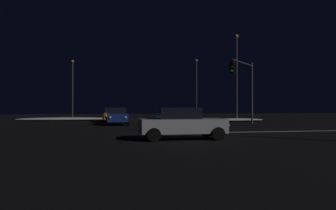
# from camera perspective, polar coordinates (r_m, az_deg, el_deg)

# --- Properties ---
(ground) EXTENTS (120.00, 120.00, 0.10)m
(ground) POSITION_cam_1_polar(r_m,az_deg,el_deg) (19.48, 2.76, -5.25)
(ground) COLOR black
(stop_line_north) EXTENTS (0.35, 14.66, 0.01)m
(stop_line_north) POSITION_cam_1_polar(r_m,az_deg,el_deg) (27.83, -1.46, -3.70)
(stop_line_north) COLOR white
(stop_line_north) RESTS_ON ground
(centre_line_ns) EXTENTS (22.00, 0.15, 0.01)m
(centre_line_ns) POSITION_cam_1_polar(r_m,az_deg,el_deg) (39.30, -4.29, -2.76)
(centre_line_ns) COLOR yellow
(centre_line_ns) RESTS_ON ground
(crosswalk_bar_east) EXTENTS (14.66, 0.40, 0.01)m
(crosswalk_bar_east) POSITION_cam_1_polar(r_m,az_deg,el_deg) (23.12, 24.12, -4.32)
(crosswalk_bar_east) COLOR white
(crosswalk_bar_east) RESTS_ON ground
(snow_bank_left_curb) EXTENTS (11.16, 1.50, 0.42)m
(snow_bank_left_curb) POSITION_cam_1_polar(r_m,az_deg,el_deg) (39.02, -18.01, -2.45)
(snow_bank_left_curb) COLOR white
(snow_bank_left_curb) RESTS_ON ground
(snow_bank_right_curb) EXTENTS (7.01, 1.50, 0.37)m
(snow_bank_right_curb) POSITION_cam_1_polar(r_m,az_deg,el_deg) (35.97, 11.83, -2.67)
(snow_bank_right_curb) COLOR white
(snow_bank_right_curb) RESTS_ON ground
(sedan_blue) EXTENTS (2.02, 4.33, 1.57)m
(sedan_blue) POSITION_cam_1_polar(r_m,az_deg,el_deg) (29.29, -9.23, -1.97)
(sedan_blue) COLOR navy
(sedan_blue) RESTS_ON ground
(sedan_orange) EXTENTS (2.02, 4.33, 1.57)m
(sedan_orange) POSITION_cam_1_polar(r_m,az_deg,el_deg) (34.73, -10.05, -1.74)
(sedan_orange) COLOR #C66014
(sedan_orange) RESTS_ON ground
(sedan_green) EXTENTS (2.02, 4.33, 1.57)m
(sedan_green) POSITION_cam_1_polar(r_m,az_deg,el_deg) (40.40, -9.81, -1.56)
(sedan_green) COLOR #14512D
(sedan_green) RESTS_ON ground
(sedan_gray) EXTENTS (2.02, 4.33, 1.57)m
(sedan_gray) POSITION_cam_1_polar(r_m,az_deg,el_deg) (46.41, -9.77, -1.42)
(sedan_gray) COLOR slate
(sedan_gray) RESTS_ON ground
(sedan_silver_crossing) EXTENTS (4.33, 2.02, 1.57)m
(sedan_silver_crossing) POSITION_cam_1_polar(r_m,az_deg,el_deg) (15.63, 2.43, -3.30)
(sedan_silver_crossing) COLOR #B7B7BC
(sedan_silver_crossing) RESTS_ON ground
(traffic_signal_ne) EXTENTS (3.74, 3.74, 5.85)m
(traffic_signal_ne) POSITION_cam_1_polar(r_m,az_deg,el_deg) (29.02, 13.58, 4.52)
(traffic_signal_ne) COLOR #4C4C51
(traffic_signal_ne) RESTS_ON ground
(streetlamp_left_far) EXTENTS (0.44, 0.44, 8.73)m
(streetlamp_left_far) POSITION_cam_1_polar(r_m,az_deg,el_deg) (49.37, -16.90, 3.59)
(streetlamp_left_far) COLOR #424247
(streetlamp_left_far) RESTS_ON ground
(streetlamp_right_near) EXTENTS (0.44, 0.44, 9.77)m
(streetlamp_right_near) POSITION_cam_1_polar(r_m,az_deg,el_deg) (36.18, 12.32, 5.91)
(streetlamp_right_near) COLOR #424247
(streetlamp_right_near) RESTS_ON ground
(streetlamp_right_far) EXTENTS (0.44, 0.44, 9.42)m
(streetlamp_right_far) POSITION_cam_1_polar(r_m,az_deg,el_deg) (51.18, 5.17, 3.83)
(streetlamp_right_far) COLOR #424247
(streetlamp_right_far) RESTS_ON ground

